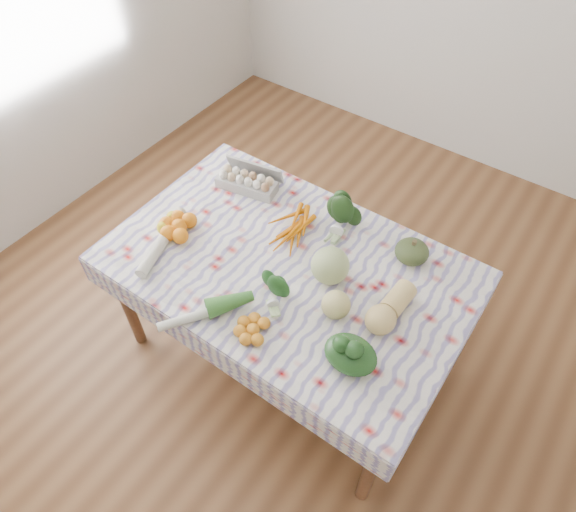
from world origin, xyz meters
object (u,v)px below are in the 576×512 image
at_px(kabocha_squash, 412,252).
at_px(dining_table, 288,275).
at_px(egg_carton, 247,183).
at_px(cabbage, 330,266).
at_px(grapefruit, 336,305).
at_px(butternut_squash, 390,307).

bearing_deg(kabocha_squash, dining_table, -141.48).
bearing_deg(egg_carton, cabbage, -31.83).
xyz_separation_m(egg_carton, cabbage, (0.67, -0.26, 0.04)).
bearing_deg(cabbage, grapefruit, -50.13).
bearing_deg(dining_table, grapefruit, -18.37).
relative_size(kabocha_squash, butternut_squash, 0.57).
relative_size(dining_table, kabocha_squash, 10.17).
distance_m(dining_table, kabocha_squash, 0.59).
height_order(dining_table, cabbage, cabbage).
height_order(kabocha_squash, cabbage, cabbage).
distance_m(dining_table, egg_carton, 0.58).
relative_size(dining_table, grapefruit, 12.84).
xyz_separation_m(egg_carton, grapefruit, (0.80, -0.41, 0.02)).
relative_size(kabocha_squash, grapefruit, 1.26).
bearing_deg(grapefruit, dining_table, 161.63).
xyz_separation_m(butternut_squash, grapefruit, (-0.19, -0.12, -0.00)).
bearing_deg(cabbage, egg_carton, 159.10).
distance_m(butternut_squash, grapefruit, 0.23).
bearing_deg(kabocha_squash, egg_carton, -176.55).
xyz_separation_m(dining_table, cabbage, (0.20, 0.04, 0.17)).
bearing_deg(grapefruit, cabbage, 129.87).
relative_size(dining_table, butternut_squash, 5.75).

